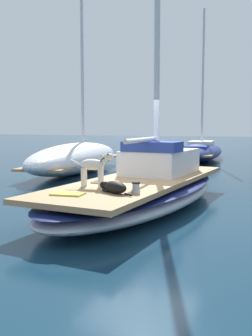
# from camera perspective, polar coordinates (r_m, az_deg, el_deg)

# --- Properties ---
(ground_plane) EXTENTS (120.00, 120.00, 0.00)m
(ground_plane) POSITION_cam_1_polar(r_m,az_deg,el_deg) (9.18, 2.19, -5.65)
(ground_plane) COLOR #143347
(sailboat_main) EXTENTS (3.26, 7.46, 0.66)m
(sailboat_main) POSITION_cam_1_polar(r_m,az_deg,el_deg) (9.12, 2.19, -3.59)
(sailboat_main) COLOR #B2B7C1
(sailboat_main) RESTS_ON ground
(mast_main) EXTENTS (0.14, 2.27, 6.46)m
(mast_main) POSITION_cam_1_polar(r_m,az_deg,el_deg) (9.80, 4.22, 15.94)
(mast_main) COLOR silver
(mast_main) RESTS_ON sailboat_main
(cabin_house) EXTENTS (1.63, 2.36, 0.84)m
(cabin_house) POSITION_cam_1_polar(r_m,az_deg,el_deg) (10.05, 4.88, 1.16)
(cabin_house) COLOR silver
(cabin_house) RESTS_ON sailboat_main
(dog_black) EXTENTS (0.84, 0.59, 0.22)m
(dog_black) POSITION_cam_1_polar(r_m,az_deg,el_deg) (7.17, -1.75, -2.77)
(dog_black) COLOR black
(dog_black) RESTS_ON sailboat_main
(dog_white) EXTENTS (0.94, 0.23, 0.70)m
(dog_white) POSITION_cam_1_polar(r_m,az_deg,el_deg) (7.85, -4.58, 0.32)
(dog_white) COLOR silver
(dog_white) RESTS_ON sailboat_main
(deck_winch) EXTENTS (0.16, 0.16, 0.21)m
(deck_winch) POSITION_cam_1_polar(r_m,az_deg,el_deg) (7.12, 1.44, -2.89)
(deck_winch) COLOR #B7B7BC
(deck_winch) RESTS_ON sailboat_main
(coiled_rope) EXTENTS (0.32, 0.32, 0.04)m
(coiled_rope) POSITION_cam_1_polar(r_m,az_deg,el_deg) (8.45, -4.07, -1.99)
(coiled_rope) COLOR beige
(coiled_rope) RESTS_ON sailboat_main
(deck_towel) EXTENTS (0.59, 0.41, 0.03)m
(deck_towel) POSITION_cam_1_polar(r_m,az_deg,el_deg) (7.07, -8.38, -3.70)
(deck_towel) COLOR #D8D14C
(deck_towel) RESTS_ON sailboat_main
(moored_boat_port_side) EXTENTS (2.98, 8.01, 7.22)m
(moored_boat_port_side) POSITION_cam_1_polar(r_m,az_deg,el_deg) (15.89, -7.17, 1.54)
(moored_boat_port_side) COLOR white
(moored_boat_port_side) RESTS_ON ground
(moored_boat_far_astern) EXTENTS (2.71, 7.46, 8.18)m
(moored_boat_far_astern) POSITION_cam_1_polar(r_m,az_deg,el_deg) (21.91, 10.61, 2.47)
(moored_boat_far_astern) COLOR navy
(moored_boat_far_astern) RESTS_ON ground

